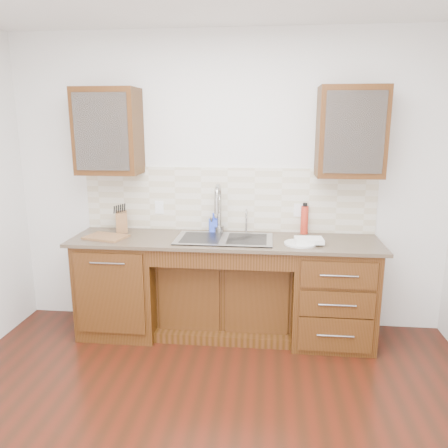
# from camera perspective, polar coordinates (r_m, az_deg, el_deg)

# --- Properties ---
(wall_back) EXTENTS (4.00, 0.10, 2.70)m
(wall_back) POSITION_cam_1_polar(r_m,az_deg,el_deg) (4.10, 0.59, 5.36)
(wall_back) COLOR white
(wall_back) RESTS_ON ground
(base_cabinet_left) EXTENTS (0.70, 0.62, 0.88)m
(base_cabinet_left) POSITION_cam_1_polar(r_m,az_deg,el_deg) (4.18, -13.12, -7.72)
(base_cabinet_left) COLOR #593014
(base_cabinet_left) RESTS_ON ground
(base_cabinet_center) EXTENTS (1.20, 0.44, 0.70)m
(base_cabinet_center) POSITION_cam_1_polar(r_m,az_deg,el_deg) (4.10, 0.19, -9.15)
(base_cabinet_center) COLOR #593014
(base_cabinet_center) RESTS_ON ground
(base_cabinet_right) EXTENTS (0.70, 0.62, 0.88)m
(base_cabinet_right) POSITION_cam_1_polar(r_m,az_deg,el_deg) (4.01, 13.87, -8.72)
(base_cabinet_right) COLOR #593014
(base_cabinet_right) RESTS_ON ground
(countertop) EXTENTS (2.70, 0.65, 0.03)m
(countertop) POSITION_cam_1_polar(r_m,az_deg,el_deg) (3.82, 0.04, -2.18)
(countertop) COLOR #84705B
(countertop) RESTS_ON base_cabinet_left
(backsplash) EXTENTS (2.70, 0.02, 0.59)m
(backsplash) POSITION_cam_1_polar(r_m,az_deg,el_deg) (4.06, 0.50, 3.22)
(backsplash) COLOR beige
(backsplash) RESTS_ON wall_back
(sink) EXTENTS (0.84, 0.46, 0.19)m
(sink) POSITION_cam_1_polar(r_m,az_deg,el_deg) (3.83, 0.02, -3.24)
(sink) COLOR #9E9EA5
(sink) RESTS_ON countertop
(faucet) EXTENTS (0.04, 0.04, 0.40)m
(faucet) POSITION_cam_1_polar(r_m,az_deg,el_deg) (3.99, -0.64, 1.65)
(faucet) COLOR #999993
(faucet) RESTS_ON countertop
(filter_tap) EXTENTS (0.02, 0.02, 0.24)m
(filter_tap) POSITION_cam_1_polar(r_m,az_deg,el_deg) (4.00, 2.94, 0.48)
(filter_tap) COLOR #999993
(filter_tap) RESTS_ON countertop
(upper_cabinet_left) EXTENTS (0.55, 0.34, 0.75)m
(upper_cabinet_left) POSITION_cam_1_polar(r_m,az_deg,el_deg) (4.08, -14.86, 11.59)
(upper_cabinet_left) COLOR #593014
(upper_cabinet_left) RESTS_ON wall_back
(upper_cabinet_right) EXTENTS (0.55, 0.34, 0.75)m
(upper_cabinet_right) POSITION_cam_1_polar(r_m,az_deg,el_deg) (3.88, 16.23, 11.45)
(upper_cabinet_right) COLOR #593014
(upper_cabinet_right) RESTS_ON wall_back
(outlet_left) EXTENTS (0.08, 0.01, 0.12)m
(outlet_left) POSITION_cam_1_polar(r_m,az_deg,el_deg) (4.18, -8.44, 2.17)
(outlet_left) COLOR white
(outlet_left) RESTS_ON backsplash
(outlet_right) EXTENTS (0.08, 0.01, 0.12)m
(outlet_right) POSITION_cam_1_polar(r_m,az_deg,el_deg) (4.05, 9.67, 1.79)
(outlet_right) COLOR white
(outlet_right) RESTS_ON backsplash
(soap_bottle) EXTENTS (0.10, 0.10, 0.18)m
(soap_bottle) POSITION_cam_1_polar(r_m,az_deg,el_deg) (4.04, -1.39, 0.19)
(soap_bottle) COLOR blue
(soap_bottle) RESTS_ON countertop
(water_bottle) EXTENTS (0.09, 0.09, 0.25)m
(water_bottle) POSITION_cam_1_polar(r_m,az_deg,el_deg) (4.04, 10.46, 0.52)
(water_bottle) COLOR red
(water_bottle) RESTS_ON countertop
(plate) EXTENTS (0.31, 0.31, 0.01)m
(plate) POSITION_cam_1_polar(r_m,az_deg,el_deg) (3.71, 9.91, -2.52)
(plate) COLOR silver
(plate) RESTS_ON countertop
(dish_towel) EXTENTS (0.24, 0.18, 0.04)m
(dish_towel) POSITION_cam_1_polar(r_m,az_deg,el_deg) (3.72, 11.04, -2.10)
(dish_towel) COLOR silver
(dish_towel) RESTS_ON plate
(knife_block) EXTENTS (0.15, 0.19, 0.19)m
(knife_block) POSITION_cam_1_polar(r_m,az_deg,el_deg) (4.17, -13.22, 0.30)
(knife_block) COLOR #A88331
(knife_block) RESTS_ON countertop
(cutting_board) EXTENTS (0.40, 0.33, 0.02)m
(cutting_board) POSITION_cam_1_polar(r_m,az_deg,el_deg) (4.00, -15.14, -1.63)
(cutting_board) COLOR olive
(cutting_board) RESTS_ON countertop
(cup_left_a) EXTENTS (0.13, 0.13, 0.09)m
(cup_left_a) POSITION_cam_1_polar(r_m,az_deg,el_deg) (4.13, -16.32, 10.74)
(cup_left_a) COLOR white
(cup_left_a) RESTS_ON upper_cabinet_left
(cup_left_b) EXTENTS (0.13, 0.13, 0.10)m
(cup_left_b) POSITION_cam_1_polar(r_m,az_deg,el_deg) (4.03, -12.82, 10.97)
(cup_left_b) COLOR silver
(cup_left_b) RESTS_ON upper_cabinet_left
(cup_right_a) EXTENTS (0.13, 0.13, 0.10)m
(cup_right_a) POSITION_cam_1_polar(r_m,az_deg,el_deg) (3.87, 14.71, 10.80)
(cup_right_a) COLOR white
(cup_right_a) RESTS_ON upper_cabinet_right
(cup_right_b) EXTENTS (0.12, 0.12, 0.09)m
(cup_right_b) POSITION_cam_1_polar(r_m,az_deg,el_deg) (3.90, 17.86, 10.52)
(cup_right_b) COLOR white
(cup_right_b) RESTS_ON upper_cabinet_right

